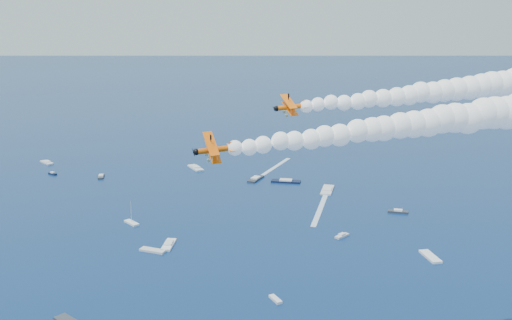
{
  "coord_description": "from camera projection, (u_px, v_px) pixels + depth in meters",
  "views": [
    {
      "loc": [
        -1.22,
        -90.94,
        75.18
      ],
      "look_at": [
        -3.92,
        11.31,
        49.41
      ],
      "focal_mm": 42.09,
      "sensor_mm": 36.0,
      "label": 1
    }
  ],
  "objects": [
    {
      "name": "spectator_boats",
      "position": [
        280.0,
        212.0,
        227.28
      ],
      "size": [
        226.49,
        169.81,
        0.7
      ],
      "color": "silver",
      "rests_on": "ground"
    },
    {
      "name": "smoke_trail_lead",
      "position": [
        439.0,
        90.0,
        118.72
      ],
      "size": [
        62.2,
        32.51,
        10.91
      ],
      "primitive_type": null,
      "rotation": [
        0.0,
        0.0,
        3.38
      ],
      "color": "white"
    },
    {
      "name": "biplane_lead",
      "position": [
        291.0,
        107.0,
        113.14
      ],
      "size": [
        8.11,
        9.41,
        6.36
      ],
      "primitive_type": null,
      "rotation": [
        -0.23,
        0.07,
        3.38
      ],
      "color": "#FA6105"
    },
    {
      "name": "biplane_trail",
      "position": [
        214.0,
        150.0,
        94.9
      ],
      "size": [
        8.33,
        9.81,
        7.0
      ],
      "primitive_type": null,
      "rotation": [
        -0.32,
        0.07,
        3.39
      ],
      "color": "#E35504"
    },
    {
      "name": "smoke_trail_trail",
      "position": [
        392.0,
        127.0,
        100.94
      ],
      "size": [
        62.27,
        34.14,
        10.91
      ],
      "primitive_type": null,
      "rotation": [
        0.0,
        0.0,
        3.39
      ],
      "color": "white"
    },
    {
      "name": "boat_wakes",
      "position": [
        359.0,
        211.0,
        229.97
      ],
      "size": [
        89.19,
        169.22,
        0.04
      ],
      "color": "white",
      "rests_on": "ground"
    }
  ]
}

